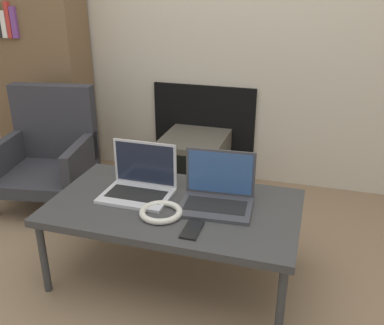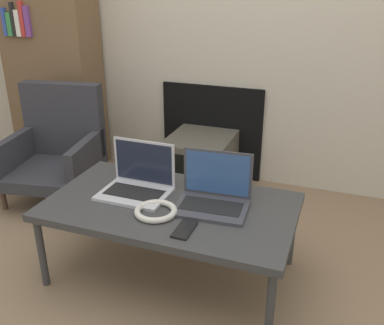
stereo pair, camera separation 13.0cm
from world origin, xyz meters
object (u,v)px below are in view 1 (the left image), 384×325
object	(u,v)px
laptop_right	(217,194)
headphones	(161,212)
laptop_left	(140,183)
phone	(192,230)
tv	(194,163)
armchair	(49,149)

from	to	relation	value
laptop_right	headphones	distance (m)	0.28
laptop_left	phone	xyz separation A→B (m)	(0.35, -0.26, -0.05)
laptop_left	headphones	bearing A→B (deg)	-43.85
laptop_right	tv	size ratio (longest dim) A/B	0.69
headphones	tv	xyz separation A→B (m)	(-0.17, 1.10, -0.23)
laptop_right	headphones	world-z (taller)	laptop_right
tv	armchair	size ratio (longest dim) A/B	0.67
phone	armchair	bearing A→B (deg)	147.78
headphones	armchair	size ratio (longest dim) A/B	0.26
laptop_right	phone	bearing A→B (deg)	-104.23
phone	tv	xyz separation A→B (m)	(-0.34, 1.19, -0.22)
laptop_right	headphones	xyz separation A→B (m)	(-0.22, -0.17, -0.04)
phone	armchair	size ratio (longest dim) A/B	0.20
headphones	tv	bearing A→B (deg)	98.81
tv	phone	bearing A→B (deg)	-73.81
laptop_left	phone	distance (m)	0.44
phone	tv	distance (m)	1.25
headphones	laptop_left	bearing A→B (deg)	135.61
tv	laptop_left	bearing A→B (deg)	-90.41
laptop_left	laptop_right	world-z (taller)	same
laptop_right	armchair	bearing A→B (deg)	154.01
laptop_right	armchair	world-z (taller)	armchair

